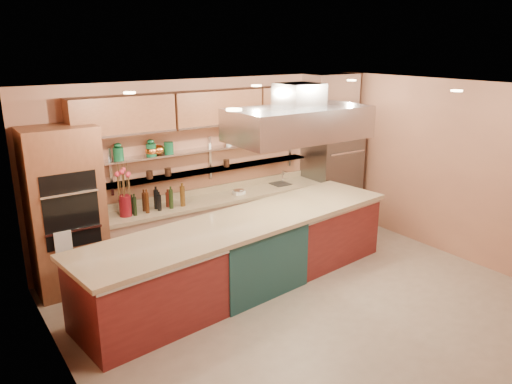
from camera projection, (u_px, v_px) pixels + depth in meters
floor at (307, 304)px, 6.65m from camera, size 6.00×5.00×0.02m
ceiling at (314, 90)px, 5.85m from camera, size 6.00×5.00×0.02m
wall_back at (212, 165)px, 8.23m from camera, size 6.00×0.04×2.80m
wall_front at (499, 278)px, 4.27m from camera, size 6.00×0.04×2.80m
wall_left at (63, 259)px, 4.63m from camera, size 0.04×5.00×2.80m
wall_right at (456, 170)px, 7.87m from camera, size 0.04×5.00×2.80m
oven_stack at (66, 211)px, 6.73m from camera, size 0.95×0.64×2.30m
refrigerator at (332, 170)px, 9.31m from camera, size 0.95×0.72×2.10m
back_counter at (220, 224)px, 8.23m from camera, size 3.84×0.64×0.93m
wall_shelf_lower at (213, 170)px, 8.11m from camera, size 3.60×0.26×0.03m
wall_shelf_upper at (213, 149)px, 8.01m from camera, size 3.60×0.26×0.03m
upper_cabinets at (216, 108)px, 7.81m from camera, size 4.60×0.36×0.55m
range_hood at (298, 123)px, 6.97m from camera, size 2.00×1.00×0.45m
ceiling_downlights at (303, 91)px, 6.01m from camera, size 4.00×2.80×0.02m
island at (245, 253)px, 6.98m from camera, size 4.88×1.62×1.00m
flower_vase at (125, 206)px, 7.16m from camera, size 0.23×0.23×0.31m
oil_bottle_cluster at (158, 201)px, 7.44m from camera, size 0.91×0.57×0.28m
kitchen_scale at (239, 191)px, 8.23m from camera, size 0.21×0.17×0.10m
bar_faucet at (283, 177)px, 8.82m from camera, size 0.04×0.04×0.23m
copper_kettle at (158, 150)px, 7.48m from camera, size 0.25×0.25×0.15m
green_canister at (169, 148)px, 7.57m from camera, size 0.19×0.19×0.17m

